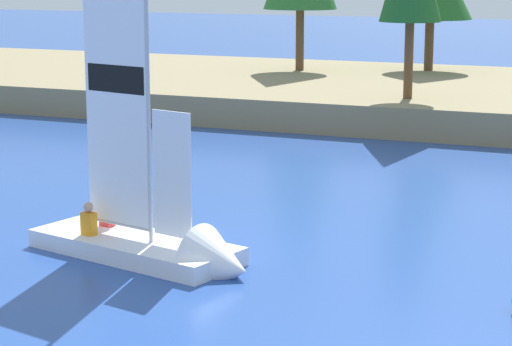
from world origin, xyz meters
name	(u,v)px	position (x,y,z in m)	size (l,w,h in m)	color
shore_bank	(482,99)	(0.00, 30.11, 0.53)	(80.00, 14.88, 1.07)	#897A56
sailboat	(171,246)	(-1.77, 7.76, 0.35)	(5.12, 2.62, 5.96)	white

